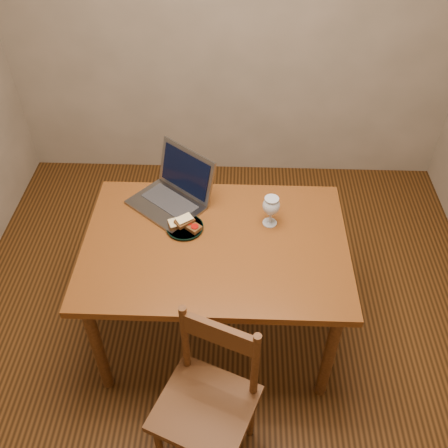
{
  "coord_description": "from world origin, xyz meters",
  "views": [
    {
      "loc": [
        0.06,
        -1.7,
        2.49
      ],
      "look_at": [
        -0.0,
        0.08,
        0.8
      ],
      "focal_mm": 40.0,
      "sensor_mm": 36.0,
      "label": 1
    }
  ],
  "objects_px": {
    "plate": "(185,228)",
    "laptop": "(175,189)",
    "chair": "(207,397)",
    "table": "(216,254)",
    "milk_glass": "(271,211)"
  },
  "relations": [
    {
      "from": "chair",
      "to": "laptop",
      "type": "distance_m",
      "value": 1.06
    },
    {
      "from": "plate",
      "to": "milk_glass",
      "type": "height_order",
      "value": "milk_glass"
    },
    {
      "from": "chair",
      "to": "laptop",
      "type": "relative_size",
      "value": 1.05
    },
    {
      "from": "table",
      "to": "chair",
      "type": "xyz_separation_m",
      "value": [
        -0.01,
        -0.67,
        -0.19
      ]
    },
    {
      "from": "table",
      "to": "chair",
      "type": "distance_m",
      "value": 0.7
    },
    {
      "from": "milk_glass",
      "to": "laptop",
      "type": "distance_m",
      "value": 0.53
    },
    {
      "from": "table",
      "to": "chair",
      "type": "height_order",
      "value": "chair"
    },
    {
      "from": "plate",
      "to": "laptop",
      "type": "distance_m",
      "value": 0.24
    },
    {
      "from": "laptop",
      "to": "table",
      "type": "bearing_deg",
      "value": -14.34
    },
    {
      "from": "laptop",
      "to": "chair",
      "type": "bearing_deg",
      "value": -37.86
    },
    {
      "from": "chair",
      "to": "milk_glass",
      "type": "xyz_separation_m",
      "value": [
        0.28,
        0.82,
        0.36
      ]
    },
    {
      "from": "plate",
      "to": "table",
      "type": "bearing_deg",
      "value": -28.84
    },
    {
      "from": "chair",
      "to": "plate",
      "type": "distance_m",
      "value": 0.82
    },
    {
      "from": "table",
      "to": "milk_glass",
      "type": "relative_size",
      "value": 7.68
    },
    {
      "from": "laptop",
      "to": "milk_glass",
      "type": "bearing_deg",
      "value": 20.91
    }
  ]
}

